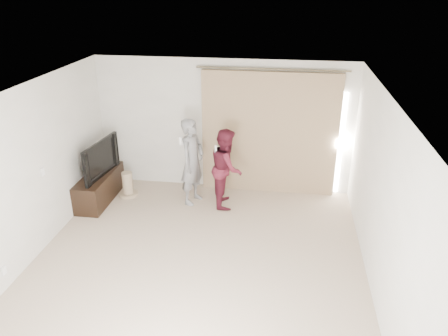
{
  "coord_description": "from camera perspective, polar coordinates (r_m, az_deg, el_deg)",
  "views": [
    {
      "loc": [
        1.2,
        -5.28,
        3.99
      ],
      "look_at": [
        0.24,
        1.2,
        1.09
      ],
      "focal_mm": 35.0,
      "sensor_mm": 36.0,
      "label": 1
    }
  ],
  "objects": [
    {
      "name": "ceiling",
      "position": [
        5.59,
        -4.32,
        9.39
      ],
      "size": [
        5.0,
        5.5,
        0.01
      ],
      "primitive_type": "cube",
      "color": "white",
      "rests_on": "wall_back"
    },
    {
      "name": "tv",
      "position": [
        8.48,
        -16.4,
        1.26
      ],
      "size": [
        0.29,
        1.19,
        0.68
      ],
      "primitive_type": "imported",
      "rotation": [
        0.0,
        0.0,
        1.45
      ],
      "color": "black",
      "rests_on": "tv_console"
    },
    {
      "name": "person_woman",
      "position": [
        8.04,
        0.34,
        0.05
      ],
      "size": [
        0.66,
        0.8,
        1.49
      ],
      "color": "#581726",
      "rests_on": "ground"
    },
    {
      "name": "curtain",
      "position": [
        8.44,
        6.01,
        4.44
      ],
      "size": [
        2.8,
        0.11,
        2.46
      ],
      "color": "tan",
      "rests_on": "ground"
    },
    {
      "name": "wall_left",
      "position": [
        6.99,
        -24.42,
        -1.06
      ],
      "size": [
        0.04,
        5.5,
        2.6
      ],
      "color": "silver",
      "rests_on": "ground"
    },
    {
      "name": "scratching_post",
      "position": [
        8.78,
        -12.44,
        -2.34
      ],
      "size": [
        0.37,
        0.37,
        0.49
      ],
      "color": "tan",
      "rests_on": "ground"
    },
    {
      "name": "wall_back",
      "position": [
        8.55,
        -0.09,
        5.53
      ],
      "size": [
        5.0,
        0.04,
        2.6
      ],
      "primitive_type": "cube",
      "color": "silver",
      "rests_on": "ground"
    },
    {
      "name": "person_man",
      "position": [
        8.11,
        -4.15,
        0.84
      ],
      "size": [
        0.57,
        0.7,
        1.65
      ],
      "color": "slate",
      "rests_on": "ground"
    },
    {
      "name": "floor",
      "position": [
        6.73,
        -3.63,
        -12.58
      ],
      "size": [
        5.5,
        5.5,
        0.0
      ],
      "primitive_type": "plane",
      "color": "#C5AC93",
      "rests_on": "ground"
    },
    {
      "name": "tv_console",
      "position": [
        8.72,
        -15.95,
        -2.42
      ],
      "size": [
        0.48,
        1.39,
        0.53
      ],
      "primitive_type": "cube",
      "color": "black",
      "rests_on": "ground"
    }
  ]
}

